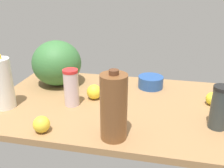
{
  "coord_description": "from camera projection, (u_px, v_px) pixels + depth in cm",
  "views": [
    {
      "loc": [
        23.59,
        -110.58,
        59.83
      ],
      "look_at": [
        0.0,
        0.0,
        13.0
      ],
      "focal_mm": 40.0,
      "sensor_mm": 36.0,
      "label": 1
    }
  ],
  "objects": [
    {
      "name": "lemon_near_front",
      "position": [
        42.0,
        124.0,
        1.0
      ],
      "size": [
        6.85,
        6.85,
        6.85
      ],
      "primitive_type": "sphere",
      "color": "yellow",
      "rests_on": "countertop"
    },
    {
      "name": "lime_loose",
      "position": [
        220.0,
        93.0,
        1.31
      ],
      "size": [
        5.16,
        5.16,
        5.16
      ],
      "primitive_type": "sphere",
      "color": "#65AE31",
      "rests_on": "countertop"
    },
    {
      "name": "shaker_bottle",
      "position": [
        220.0,
        107.0,
        1.01
      ],
      "size": [
        7.48,
        7.48,
        18.56
      ],
      "color": "#303838",
      "rests_on": "countertop"
    },
    {
      "name": "lemon_by_jug",
      "position": [
        213.0,
        99.0,
        1.23
      ],
      "size": [
        6.54,
        6.54,
        6.54
      ],
      "primitive_type": "sphere",
      "color": "yellow",
      "rests_on": "countertop"
    },
    {
      "name": "lemon_far_back",
      "position": [
        119.0,
        83.0,
        1.4
      ],
      "size": [
        6.93,
        6.93,
        6.93
      ],
      "primitive_type": "sphere",
      "color": "yellow",
      "rests_on": "countertop"
    },
    {
      "name": "countertop",
      "position": [
        112.0,
        105.0,
        1.27
      ],
      "size": [
        120.0,
        76.0,
        3.0
      ],
      "primitive_type": "cube",
      "color": "#9B7146",
      "rests_on": "ground"
    },
    {
      "name": "watermelon",
      "position": [
        57.0,
        63.0,
        1.44
      ],
      "size": [
        28.09,
        28.09,
        25.95
      ],
      "primitive_type": "ellipsoid",
      "color": "#387037",
      "rests_on": "countertop"
    },
    {
      "name": "mixing_bowl",
      "position": [
        151.0,
        82.0,
        1.43
      ],
      "size": [
        14.21,
        14.21,
        6.61
      ],
      "primitive_type": "cylinder",
      "color": "#264D94",
      "rests_on": "countertop"
    },
    {
      "name": "tumbler_cup",
      "position": [
        71.0,
        87.0,
        1.2
      ],
      "size": [
        7.39,
        7.39,
        18.34
      ],
      "color": "beige",
      "rests_on": "countertop"
    },
    {
      "name": "milk_jug",
      "position": [
        2.0,
        83.0,
        1.17
      ],
      "size": [
        10.23,
        10.23,
        26.07
      ],
      "color": "white",
      "rests_on": "countertop"
    },
    {
      "name": "chocolate_milk_jug",
      "position": [
        114.0,
        107.0,
        0.93
      ],
      "size": [
        10.33,
        10.33,
        27.96
      ],
      "color": "brown",
      "rests_on": "countertop"
    },
    {
      "name": "lemon_beside_bowl",
      "position": [
        94.0,
        92.0,
        1.29
      ],
      "size": [
        7.62,
        7.62,
        7.62
      ],
      "primitive_type": "sphere",
      "color": "yellow",
      "rests_on": "countertop"
    }
  ]
}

